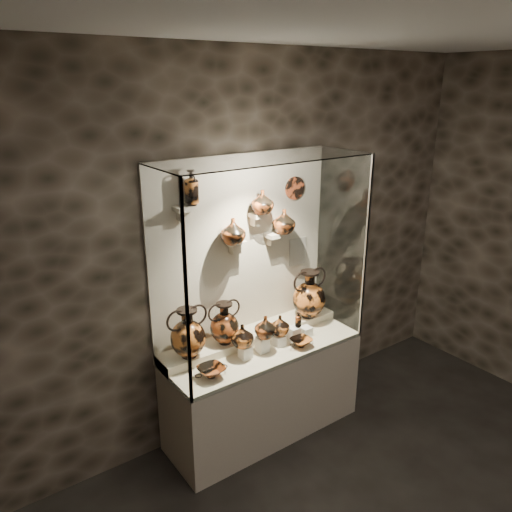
{
  "coord_description": "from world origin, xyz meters",
  "views": [
    {
      "loc": [
        -2.19,
        -0.78,
        2.93
      ],
      "look_at": [
        -0.05,
        2.21,
        1.64
      ],
      "focal_mm": 35.0,
      "sensor_mm": 36.0,
      "label": 1
    }
  ],
  "objects_px": {
    "amphora_right": "(309,294)",
    "lekythos_small": "(298,319)",
    "ovoid_vase_c": "(284,221)",
    "kylix_right": "(301,342)",
    "jug_a": "(242,336)",
    "amphora_left": "(188,333)",
    "amphora_mid": "(224,323)",
    "jug_c": "(280,325)",
    "lekythos_tall": "(191,186)",
    "kylix_left": "(211,371)",
    "jug_b": "(265,327)",
    "ovoid_vase_b": "(262,202)",
    "ovoid_vase_a": "(233,231)"
  },
  "relations": [
    {
      "from": "jug_a",
      "to": "ovoid_vase_b",
      "type": "xyz_separation_m",
      "value": [
        0.36,
        0.23,
        0.99
      ]
    },
    {
      "from": "jug_c",
      "to": "ovoid_vase_a",
      "type": "distance_m",
      "value": 0.9
    },
    {
      "from": "amphora_right",
      "to": "lekythos_small",
      "type": "xyz_separation_m",
      "value": [
        -0.27,
        -0.18,
        -0.1
      ]
    },
    {
      "from": "kylix_left",
      "to": "lekythos_tall",
      "type": "bearing_deg",
      "value": 88.23
    },
    {
      "from": "jug_c",
      "to": "lekythos_small",
      "type": "height_order",
      "value": "lekythos_small"
    },
    {
      "from": "amphora_left",
      "to": "jug_c",
      "type": "distance_m",
      "value": 0.79
    },
    {
      "from": "amphora_right",
      "to": "amphora_left",
      "type": "bearing_deg",
      "value": -177.46
    },
    {
      "from": "lekythos_tall",
      "to": "kylix_right",
      "type": "bearing_deg",
      "value": -49.16
    },
    {
      "from": "amphora_mid",
      "to": "jug_c",
      "type": "distance_m",
      "value": 0.47
    },
    {
      "from": "lekythos_tall",
      "to": "amphora_left",
      "type": "bearing_deg",
      "value": -163.63
    },
    {
      "from": "jug_b",
      "to": "ovoid_vase_b",
      "type": "relative_size",
      "value": 0.96
    },
    {
      "from": "amphora_mid",
      "to": "kylix_right",
      "type": "bearing_deg",
      "value": -50.9
    },
    {
      "from": "ovoid_vase_c",
      "to": "lekythos_tall",
      "type": "bearing_deg",
      "value": -161.32
    },
    {
      "from": "amphora_left",
      "to": "lekythos_tall",
      "type": "bearing_deg",
      "value": 46.24
    },
    {
      "from": "amphora_left",
      "to": "jug_a",
      "type": "distance_m",
      "value": 0.43
    },
    {
      "from": "jug_a",
      "to": "ovoid_vase_a",
      "type": "relative_size",
      "value": 0.91
    },
    {
      "from": "amphora_mid",
      "to": "jug_c",
      "type": "height_order",
      "value": "amphora_mid"
    },
    {
      "from": "amphora_left",
      "to": "lekythos_small",
      "type": "distance_m",
      "value": 0.97
    },
    {
      "from": "amphora_mid",
      "to": "jug_c",
      "type": "xyz_separation_m",
      "value": [
        0.43,
        -0.18,
        -0.07
      ]
    },
    {
      "from": "ovoid_vase_c",
      "to": "jug_b",
      "type": "bearing_deg",
      "value": -124.39
    },
    {
      "from": "jug_a",
      "to": "jug_c",
      "type": "xyz_separation_m",
      "value": [
        0.38,
        0.0,
        -0.02
      ]
    },
    {
      "from": "amphora_mid",
      "to": "kylix_right",
      "type": "height_order",
      "value": "amphora_mid"
    },
    {
      "from": "ovoid_vase_c",
      "to": "kylix_right",
      "type": "bearing_deg",
      "value": -81.9
    },
    {
      "from": "lekythos_tall",
      "to": "ovoid_vase_a",
      "type": "distance_m",
      "value": 0.51
    },
    {
      "from": "jug_a",
      "to": "lekythos_small",
      "type": "bearing_deg",
      "value": -10.62
    },
    {
      "from": "jug_a",
      "to": "jug_c",
      "type": "distance_m",
      "value": 0.38
    },
    {
      "from": "lekythos_tall",
      "to": "ovoid_vase_b",
      "type": "relative_size",
      "value": 1.48
    },
    {
      "from": "kylix_left",
      "to": "ovoid_vase_b",
      "type": "bearing_deg",
      "value": 37.79
    },
    {
      "from": "jug_b",
      "to": "kylix_right",
      "type": "bearing_deg",
      "value": -6.97
    },
    {
      "from": "amphora_mid",
      "to": "kylix_left",
      "type": "xyz_separation_m",
      "value": [
        -0.3,
        -0.28,
        -0.2
      ]
    },
    {
      "from": "lekythos_tall",
      "to": "ovoid_vase_c",
      "type": "bearing_deg",
      "value": -23.38
    },
    {
      "from": "amphora_left",
      "to": "kylix_left",
      "type": "distance_m",
      "value": 0.34
    },
    {
      "from": "kylix_left",
      "to": "ovoid_vase_a",
      "type": "xyz_separation_m",
      "value": [
        0.42,
        0.32,
        0.94
      ]
    },
    {
      "from": "amphora_right",
      "to": "ovoid_vase_c",
      "type": "relative_size",
      "value": 2.17
    },
    {
      "from": "jug_b",
      "to": "kylix_left",
      "type": "xyz_separation_m",
      "value": [
        -0.55,
        -0.07,
        -0.17
      ]
    },
    {
      "from": "ovoid_vase_b",
      "to": "ovoid_vase_c",
      "type": "bearing_deg",
      "value": 20.61
    },
    {
      "from": "jug_c",
      "to": "lekythos_tall",
      "type": "bearing_deg",
      "value": 132.06
    },
    {
      "from": "lekythos_small",
      "to": "kylix_left",
      "type": "distance_m",
      "value": 0.91
    },
    {
      "from": "kylix_right",
      "to": "ovoid_vase_a",
      "type": "relative_size",
      "value": 1.07
    },
    {
      "from": "amphora_mid",
      "to": "ovoid_vase_b",
      "type": "height_order",
      "value": "ovoid_vase_b"
    },
    {
      "from": "lekythos_small",
      "to": "amphora_left",
      "type": "bearing_deg",
      "value": 153.94
    },
    {
      "from": "lekythos_tall",
      "to": "lekythos_small",
      "type": "bearing_deg",
      "value": -40.86
    },
    {
      "from": "lekythos_small",
      "to": "kylix_left",
      "type": "bearing_deg",
      "value": 169.83
    },
    {
      "from": "jug_a",
      "to": "ovoid_vase_b",
      "type": "distance_m",
      "value": 1.08
    },
    {
      "from": "jug_b",
      "to": "lekythos_small",
      "type": "bearing_deg",
      "value": 13.83
    },
    {
      "from": "amphora_mid",
      "to": "kylix_right",
      "type": "distance_m",
      "value": 0.67
    },
    {
      "from": "ovoid_vase_b",
      "to": "amphora_left",
      "type": "bearing_deg",
      "value": -152.88
    },
    {
      "from": "amphora_left",
      "to": "kylix_left",
      "type": "height_order",
      "value": "amphora_left"
    },
    {
      "from": "amphora_left",
      "to": "kylix_left",
      "type": "bearing_deg",
      "value": -71.32
    },
    {
      "from": "jug_c",
      "to": "lekythos_tall",
      "type": "xyz_separation_m",
      "value": [
        -0.63,
        0.27,
        1.21
      ]
    }
  ]
}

